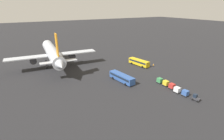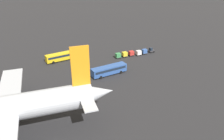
{
  "view_description": "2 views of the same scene",
  "coord_description": "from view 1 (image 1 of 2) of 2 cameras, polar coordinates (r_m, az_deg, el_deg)",
  "views": [
    {
      "loc": [
        -61.72,
        57.42,
        28.65
      ],
      "look_at": [
        -4.25,
        24.78,
        4.12
      ],
      "focal_mm": 28.0,
      "sensor_mm": 36.0,
      "label": 1
    },
    {
      "loc": [
        16.42,
        83.56,
        32.93
      ],
      "look_at": [
        -7.26,
        26.73,
        3.68
      ],
      "focal_mm": 35.0,
      "sensor_mm": 36.0,
      "label": 2
    }
  ],
  "objects": [
    {
      "name": "cargo_cart_green",
      "position": [
        70.67,
        15.33,
        -3.27
      ],
      "size": [
        2.07,
        1.78,
        2.06
      ],
      "rotation": [
        0.0,
        0.0,
        0.05
      ],
      "color": "#38383D",
      "rests_on": "ground"
    },
    {
      "name": "cargo_cart_white",
      "position": [
        64.97,
        20.5,
        -6.03
      ],
      "size": [
        2.07,
        1.78,
        2.06
      ],
      "rotation": [
        0.0,
        0.0,
        0.05
      ],
      "color": "#38383D",
      "rests_on": "ground"
    },
    {
      "name": "cargo_cart_blue",
      "position": [
        63.74,
        22.83,
        -6.88
      ],
      "size": [
        2.07,
        1.78,
        2.06
      ],
      "rotation": [
        0.0,
        0.0,
        0.05
      ],
      "color": "#38383D",
      "rests_on": "ground"
    },
    {
      "name": "shuttle_bus_near",
      "position": [
        89.12,
        8.79,
        2.61
      ],
      "size": [
        12.08,
        4.68,
        3.04
      ],
      "rotation": [
        0.0,
        0.0,
        0.17
      ],
      "color": "gold",
      "rests_on": "ground"
    },
    {
      "name": "shuttle_bus_far",
      "position": [
        69.54,
        3.22,
        -2.36
      ],
      "size": [
        12.69,
        4.57,
        3.02
      ],
      "rotation": [
        0.0,
        0.0,
        0.14
      ],
      "color": "#2D5199",
      "rests_on": "ground"
    },
    {
      "name": "ground_plane",
      "position": [
        89.03,
        12.62,
        1.08
      ],
      "size": [
        600.0,
        600.0,
        0.0
      ],
      "primitive_type": "plane",
      "color": "#232326"
    },
    {
      "name": "cargo_cart_red",
      "position": [
        67.18,
        18.99,
        -4.95
      ],
      "size": [
        2.07,
        1.78,
        2.06
      ],
      "rotation": [
        0.0,
        0.0,
        0.05
      ],
      "color": "#38383D",
      "rests_on": "ground"
    },
    {
      "name": "worker_person",
      "position": [
        88.12,
        13.34,
        1.42
      ],
      "size": [
        0.38,
        0.38,
        1.74
      ],
      "color": "#1E1E2D",
      "rests_on": "ground"
    },
    {
      "name": "cargo_cart_yellow",
      "position": [
        68.96,
        17.18,
        -4.07
      ],
      "size": [
        2.07,
        1.78,
        2.06
      ],
      "rotation": [
        0.0,
        0.0,
        0.05
      ],
      "color": "#38383D",
      "rests_on": "ground"
    },
    {
      "name": "baggage_tug",
      "position": [
        62.47,
        25.69,
        -8.17
      ],
      "size": [
        2.59,
        2.0,
        2.1
      ],
      "rotation": [
        0.0,
        0.0,
        0.18
      ],
      "color": "#333338",
      "rests_on": "ground"
    },
    {
      "name": "airplane",
      "position": [
        89.42,
        -18.84,
        5.28
      ],
      "size": [
        48.82,
        41.6,
        18.69
      ],
      "rotation": [
        0.0,
        0.0,
        -0.07
      ],
      "color": "#B2B7C1",
      "rests_on": "ground"
    }
  ]
}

